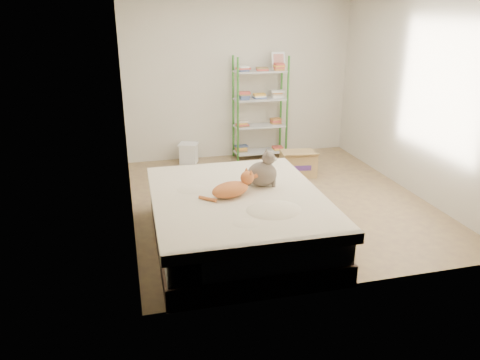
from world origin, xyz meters
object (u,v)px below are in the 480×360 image
object	(u,v)px
orange_cat	(230,188)
shelf_unit	(260,107)
bed	(238,219)
grey_cat	(262,169)
cardboard_box	(298,163)
white_bin	(189,153)

from	to	relation	value
orange_cat	shelf_unit	world-z (taller)	shelf_unit
bed	shelf_unit	distance (m)	3.19
bed	shelf_unit	bearing A→B (deg)	70.07
bed	shelf_unit	xyz separation A→B (m)	(1.12, 2.93, 0.58)
bed	grey_cat	world-z (taller)	grey_cat
grey_cat	cardboard_box	size ratio (longest dim) A/B	0.71
grey_cat	shelf_unit	distance (m)	2.84
orange_cat	white_bin	size ratio (longest dim) A/B	1.35
cardboard_box	white_bin	size ratio (longest dim) A/B	1.51
shelf_unit	cardboard_box	size ratio (longest dim) A/B	3.11
orange_cat	grey_cat	size ratio (longest dim) A/B	1.26
grey_cat	bed	bearing A→B (deg)	130.96
shelf_unit	white_bin	distance (m)	1.41
shelf_unit	cardboard_box	world-z (taller)	shelf_unit
grey_cat	white_bin	world-z (taller)	grey_cat
grey_cat	cardboard_box	distance (m)	2.13
grey_cat	white_bin	xyz separation A→B (m)	(-0.44, 2.70, -0.60)
shelf_unit	cardboard_box	distance (m)	1.25
orange_cat	cardboard_box	world-z (taller)	orange_cat
bed	orange_cat	bearing A→B (deg)	-164.05
orange_cat	shelf_unit	xyz separation A→B (m)	(1.20, 2.95, 0.20)
cardboard_box	bed	bearing A→B (deg)	-118.77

